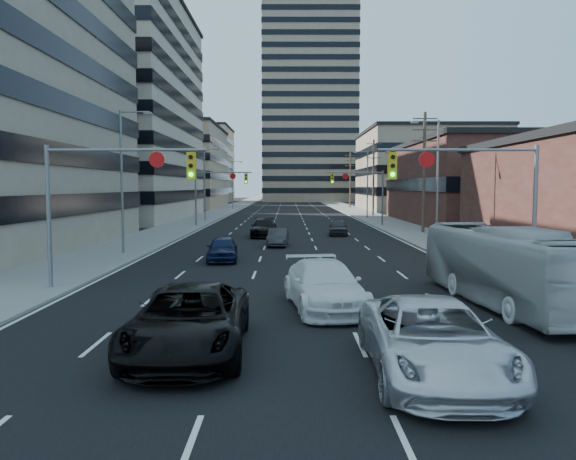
# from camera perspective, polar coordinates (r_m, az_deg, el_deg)

# --- Properties ---
(ground) EXTENTS (400.00, 400.00, 0.00)m
(ground) POSITION_cam_1_polar(r_m,az_deg,el_deg) (15.63, 0.61, -11.57)
(ground) COLOR black
(ground) RESTS_ON ground
(road_surface) EXTENTS (18.00, 300.00, 0.02)m
(road_surface) POSITION_cam_1_polar(r_m,az_deg,el_deg) (145.08, 0.02, 2.76)
(road_surface) COLOR black
(road_surface) RESTS_ON ground
(sidewalk_left) EXTENTS (5.00, 300.00, 0.15)m
(sidewalk_left) POSITION_cam_1_polar(r_m,az_deg,el_deg) (145.52, -4.52, 2.77)
(sidewalk_left) COLOR slate
(sidewalk_left) RESTS_ON ground
(sidewalk_right) EXTENTS (5.00, 300.00, 0.15)m
(sidewalk_right) POSITION_cam_1_polar(r_m,az_deg,el_deg) (145.55, 4.56, 2.77)
(sidewalk_right) COLOR slate
(sidewalk_right) RESTS_ON ground
(office_left_mid) EXTENTS (26.00, 34.00, 28.00)m
(office_left_mid) POSITION_cam_1_polar(r_m,az_deg,el_deg) (80.26, -19.97, 11.12)
(office_left_mid) COLOR #ADA089
(office_left_mid) RESTS_ON ground
(office_left_far) EXTENTS (20.00, 30.00, 16.00)m
(office_left_far) POSITION_cam_1_polar(r_m,az_deg,el_deg) (117.52, -11.82, 6.16)
(office_left_far) COLOR gray
(office_left_far) RESTS_ON ground
(storefront_right_mid) EXTENTS (20.00, 30.00, 9.00)m
(storefront_right_mid) POSITION_cam_1_polar(r_m,az_deg,el_deg) (69.37, 20.41, 4.33)
(storefront_right_mid) COLOR #472119
(storefront_right_mid) RESTS_ON ground
(office_right_far) EXTENTS (22.00, 28.00, 14.00)m
(office_right_far) POSITION_cam_1_polar(r_m,az_deg,el_deg) (106.08, 13.75, 5.78)
(office_right_far) COLOR gray
(office_right_far) RESTS_ON ground
(apartment_tower) EXTENTS (26.00, 26.00, 58.00)m
(apartment_tower) POSITION_cam_1_polar(r_m,az_deg,el_deg) (166.97, 2.12, 12.95)
(apartment_tower) COLOR gray
(apartment_tower) RESTS_ON ground
(bg_block_left) EXTENTS (24.00, 24.00, 20.00)m
(bg_block_left) POSITION_cam_1_polar(r_m,az_deg,el_deg) (157.60, -10.29, 6.45)
(bg_block_left) COLOR #ADA089
(bg_block_left) RESTS_ON ground
(bg_block_right) EXTENTS (22.00, 22.00, 12.00)m
(bg_block_right) POSITION_cam_1_polar(r_m,az_deg,el_deg) (148.55, 12.51, 5.00)
(bg_block_right) COLOR gray
(bg_block_right) RESTS_ON ground
(signal_near_left) EXTENTS (6.59, 0.33, 6.00)m
(signal_near_left) POSITION_cam_1_polar(r_m,az_deg,el_deg) (24.14, -17.65, 4.27)
(signal_near_left) COLOR slate
(signal_near_left) RESTS_ON ground
(signal_near_right) EXTENTS (6.59, 0.33, 6.00)m
(signal_near_right) POSITION_cam_1_polar(r_m,az_deg,el_deg) (24.25, 18.34, 4.26)
(signal_near_right) COLOR slate
(signal_near_right) RESTS_ON ground
(signal_far_left) EXTENTS (6.09, 0.33, 6.00)m
(signal_far_left) POSITION_cam_1_polar(r_m,az_deg,el_deg) (60.48, -7.20, 4.41)
(signal_far_left) COLOR slate
(signal_far_left) RESTS_ON ground
(signal_far_right) EXTENTS (6.09, 0.33, 6.00)m
(signal_far_right) POSITION_cam_1_polar(r_m,az_deg,el_deg) (60.53, 7.43, 4.41)
(signal_far_right) COLOR slate
(signal_far_right) RESTS_ON ground
(utility_pole_block) EXTENTS (2.20, 0.28, 11.00)m
(utility_pole_block) POSITION_cam_1_polar(r_m,az_deg,el_deg) (52.52, 13.65, 5.93)
(utility_pole_block) COLOR #4C3D2D
(utility_pole_block) RESTS_ON ground
(utility_pole_midblock) EXTENTS (2.20, 0.28, 11.00)m
(utility_pole_midblock) POSITION_cam_1_polar(r_m,az_deg,el_deg) (81.97, 8.67, 5.43)
(utility_pole_midblock) COLOR #4C3D2D
(utility_pole_midblock) RESTS_ON ground
(utility_pole_distant) EXTENTS (2.20, 0.28, 11.00)m
(utility_pole_distant) POSITION_cam_1_polar(r_m,az_deg,el_deg) (111.72, 6.34, 5.18)
(utility_pole_distant) COLOR #4C3D2D
(utility_pole_distant) RESTS_ON ground
(streetlight_left_near) EXTENTS (2.03, 0.22, 9.00)m
(streetlight_left_near) POSITION_cam_1_polar(r_m,az_deg,el_deg) (36.47, -16.31, 5.44)
(streetlight_left_near) COLOR slate
(streetlight_left_near) RESTS_ON ground
(streetlight_left_mid) EXTENTS (2.03, 0.22, 9.00)m
(streetlight_left_mid) POSITION_cam_1_polar(r_m,az_deg,el_deg) (70.76, -8.34, 5.01)
(streetlight_left_mid) COLOR slate
(streetlight_left_mid) RESTS_ON ground
(streetlight_left_far) EXTENTS (2.03, 0.22, 9.00)m
(streetlight_left_far) POSITION_cam_1_polar(r_m,az_deg,el_deg) (105.51, -5.60, 4.83)
(streetlight_left_far) COLOR slate
(streetlight_left_far) RESTS_ON ground
(streetlight_right_near) EXTENTS (2.03, 0.22, 9.00)m
(streetlight_right_near) POSITION_cam_1_polar(r_m,az_deg,el_deg) (41.38, 14.73, 5.33)
(streetlight_right_near) COLOR slate
(streetlight_right_near) RESTS_ON ground
(streetlight_right_far) EXTENTS (2.03, 0.22, 9.00)m
(streetlight_right_far) POSITION_cam_1_polar(r_m,az_deg,el_deg) (75.76, 7.96, 4.97)
(streetlight_right_far) COLOR slate
(streetlight_right_far) RESTS_ON ground
(black_pickup) EXTENTS (3.05, 6.31, 1.73)m
(black_pickup) POSITION_cam_1_polar(r_m,az_deg,el_deg) (14.84, -10.03, -9.05)
(black_pickup) COLOR black
(black_pickup) RESTS_ON ground
(white_van) EXTENTS (3.11, 6.03, 1.67)m
(white_van) POSITION_cam_1_polar(r_m,az_deg,el_deg) (19.85, 3.73, -5.65)
(white_van) COLOR white
(white_van) RESTS_ON ground
(silver_suv) EXTENTS (2.99, 6.23, 1.71)m
(silver_suv) POSITION_cam_1_polar(r_m,az_deg,el_deg) (13.34, 14.50, -10.71)
(silver_suv) COLOR silver
(silver_suv) RESTS_ON ground
(transit_bus) EXTENTS (3.23, 10.45, 2.87)m
(transit_bus) POSITION_cam_1_polar(r_m,az_deg,el_deg) (21.75, 21.16, -3.46)
(transit_bus) COLOR #B8B8B8
(transit_bus) RESTS_ON ground
(sedan_blue) EXTENTS (2.00, 4.33, 1.44)m
(sedan_blue) POSITION_cam_1_polar(r_m,az_deg,el_deg) (32.57, -6.68, -1.91)
(sedan_blue) COLOR #0E1739
(sedan_blue) RESTS_ON ground
(sedan_grey_center) EXTENTS (1.56, 3.94, 1.27)m
(sedan_grey_center) POSITION_cam_1_polar(r_m,az_deg,el_deg) (40.48, -1.03, -0.76)
(sedan_grey_center) COLOR #2F2F31
(sedan_grey_center) RESTS_ON ground
(sedan_black_far) EXTENTS (2.22, 5.35, 1.55)m
(sedan_black_far) POSITION_cam_1_polar(r_m,az_deg,el_deg) (47.87, -2.47, 0.21)
(sedan_black_far) COLOR black
(sedan_black_far) RESTS_ON ground
(sedan_grey_right) EXTENTS (1.92, 4.12, 1.37)m
(sedan_grey_right) POSITION_cam_1_polar(r_m,az_deg,el_deg) (49.69, 5.13, 0.25)
(sedan_grey_right) COLOR #2C2C2E
(sedan_grey_right) RESTS_ON ground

